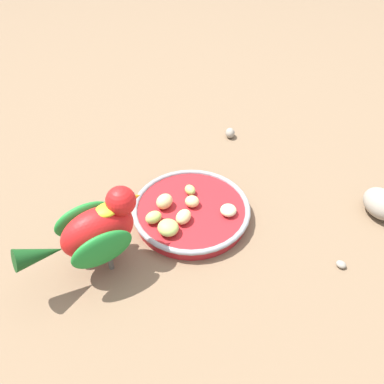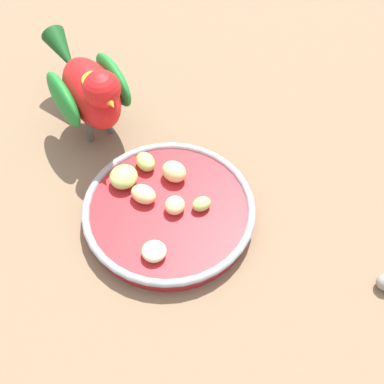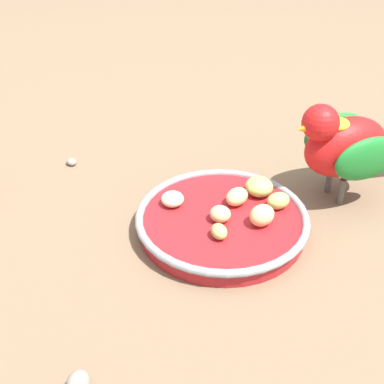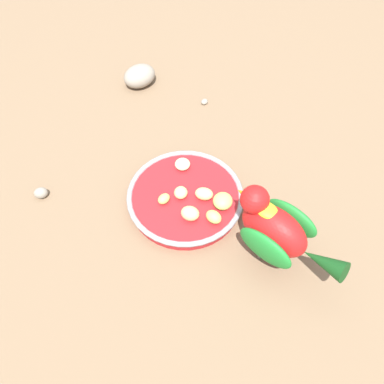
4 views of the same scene
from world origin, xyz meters
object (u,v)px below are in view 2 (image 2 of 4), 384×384
Objects in this scene: apple_piece_1 at (174,172)px; apple_piece_5 at (145,162)px; apple_piece_0 at (154,251)px; feeding_bowl at (169,212)px; apple_piece_6 at (124,177)px; apple_piece_3 at (202,204)px; parrot at (90,89)px; apple_piece_2 at (175,205)px; apple_piece_4 at (143,194)px.

apple_piece_1 reaches higher than apple_piece_5.
apple_piece_0 is 0.12m from apple_piece_1.
feeding_bowl is 0.07m from apple_piece_6.
apple_piece_1 is at bearing -80.76° from apple_piece_5.
parrot is (0.04, 0.21, 0.05)m from apple_piece_3.
apple_piece_0 is at bearing -155.44° from apple_piece_1.
apple_piece_2 is at bearing -115.04° from apple_piece_5.
apple_piece_0 is 0.08m from apple_piece_4.
apple_piece_5 is 0.12m from parrot.
apple_piece_4 and apple_piece_5 have the same top height.
apple_piece_6 is 0.19× the size of parrot.
apple_piece_3 is at bearing -4.68° from apple_piece_0.
apple_piece_6 is at bearing 169.70° from apple_piece_5.
apple_piece_2 is at bearing 15.33° from apple_piece_0.
apple_piece_3 is at bearing -65.39° from apple_piece_4.
apple_piece_5 is at bearing 35.11° from apple_piece_4.
apple_piece_4 is (-0.03, 0.07, 0.00)m from apple_piece_3.
parrot is at bearing 71.94° from apple_piece_2.
apple_piece_1 is at bearing -12.66° from apple_piece_4.
apple_piece_4 is 0.90× the size of apple_piece_6.
parrot is (0.06, 0.18, 0.05)m from apple_piece_2.
apple_piece_5 is at bearing 99.24° from apple_piece_1.
parrot is (0.06, 0.17, 0.07)m from feeding_bowl.
apple_piece_3 is 0.11m from apple_piece_6.
parrot reaches higher than apple_piece_5.
apple_piece_4 is at bearing 114.61° from apple_piece_3.
apple_piece_0 is 0.12m from apple_piece_6.
feeding_bowl is 6.49× the size of apple_piece_4.
feeding_bowl is at bearing 4.16° from parrot.
apple_piece_0 is at bearing 175.32° from apple_piece_3.
apple_piece_0 is 0.88× the size of apple_piece_4.
apple_piece_3 is 0.22m from parrot.
parrot is (0.06, 0.10, 0.05)m from apple_piece_6.
apple_piece_4 is 0.17× the size of parrot.
apple_piece_0 is at bearing -133.53° from apple_piece_4.
feeding_bowl is 8.26× the size of apple_piece_2.
apple_piece_3 is (-0.02, -0.06, -0.00)m from apple_piece_1.
parrot reaches higher than feeding_bowl.
feeding_bowl is 0.04m from apple_piece_4.
apple_piece_0 is 0.07m from apple_piece_2.
apple_piece_1 is 0.90× the size of apple_piece_6.
feeding_bowl is 7.34× the size of apple_piece_0.
apple_piece_4 is at bearing -144.89° from apple_piece_5.
apple_piece_1 is 0.16m from parrot.
apple_piece_2 is (0.00, -0.01, 0.02)m from feeding_bowl.
apple_piece_2 is 0.04m from apple_piece_4.
parrot is at bearing 57.81° from apple_piece_0.
apple_piece_3 reaches higher than feeding_bowl.
apple_piece_6 is 0.13m from parrot.
apple_piece_1 is 0.06m from apple_piece_3.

